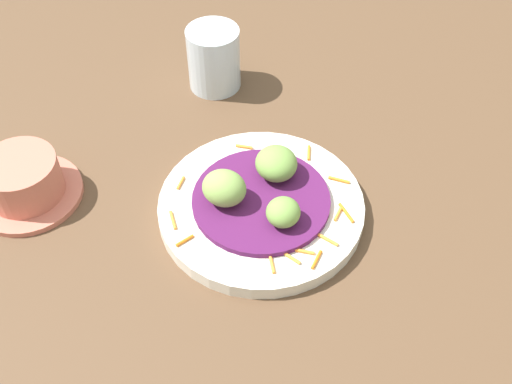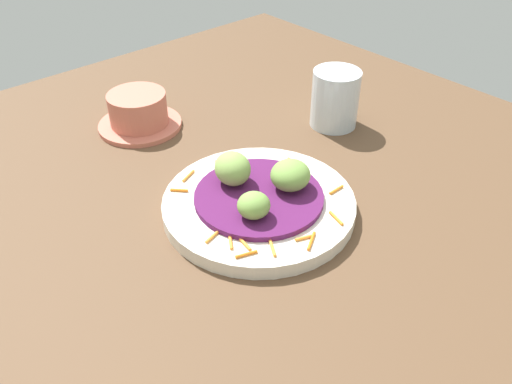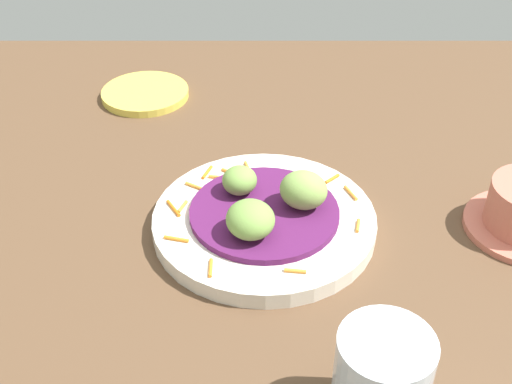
# 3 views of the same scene
# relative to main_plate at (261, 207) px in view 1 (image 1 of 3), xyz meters

# --- Properties ---
(table_surface) EXTENTS (1.10, 1.10, 0.02)m
(table_surface) POSITION_rel_main_plate_xyz_m (0.05, -0.01, -0.02)
(table_surface) COLOR brown
(table_surface) RESTS_ON ground
(main_plate) EXTENTS (0.26, 0.26, 0.02)m
(main_plate) POSITION_rel_main_plate_xyz_m (0.00, 0.00, 0.00)
(main_plate) COLOR silver
(main_plate) RESTS_ON table_surface
(cabbage_bed) EXTENTS (0.17, 0.17, 0.01)m
(cabbage_bed) POSITION_rel_main_plate_xyz_m (0.00, 0.00, 0.01)
(cabbage_bed) COLOR #51194C
(cabbage_bed) RESTS_ON main_plate
(carrot_garnish) EXTENTS (0.23, 0.21, 0.00)m
(carrot_garnish) POSITION_rel_main_plate_xyz_m (-0.03, 0.02, 0.01)
(carrot_garnish) COLOR orange
(carrot_garnish) RESTS_ON main_plate
(guac_scoop_left) EXTENTS (0.06, 0.06, 0.03)m
(guac_scoop_left) POSITION_rel_main_plate_xyz_m (-0.03, 0.03, 0.03)
(guac_scoop_left) COLOR #759E47
(guac_scoop_left) RESTS_ON cabbage_bed
(guac_scoop_center) EXTENTS (0.07, 0.07, 0.04)m
(guac_scoop_center) POSITION_rel_main_plate_xyz_m (-0.02, -0.04, 0.04)
(guac_scoop_center) COLOR #759E47
(guac_scoop_center) RESTS_ON cabbage_bed
(guac_scoop_right) EXTENTS (0.07, 0.06, 0.04)m
(guac_scoop_right) POSITION_rel_main_plate_xyz_m (0.04, 0.01, 0.04)
(guac_scoop_right) COLOR #84A851
(guac_scoop_right) RESTS_ON cabbage_bed
(terracotta_bowl) EXTENTS (0.14, 0.14, 0.06)m
(terracotta_bowl) POSITION_rel_main_plate_xyz_m (0.30, -0.00, 0.02)
(terracotta_bowl) COLOR #C66B56
(terracotta_bowl) RESTS_ON table_surface
(water_glass) EXTENTS (0.08, 0.08, 0.10)m
(water_glass) POSITION_rel_main_plate_xyz_m (0.09, -0.25, 0.04)
(water_glass) COLOR silver
(water_glass) RESTS_ON table_surface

